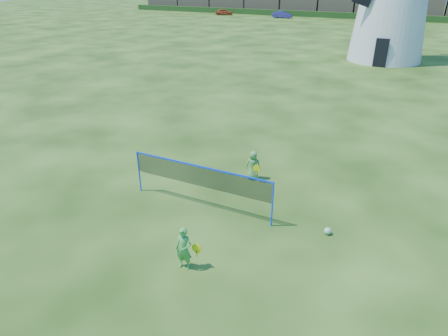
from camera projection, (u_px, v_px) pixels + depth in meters
The scene contains 8 objects.
ground at pixel (212, 214), 12.75m from camera, with size 220.00×220.00×0.00m, color black.
badminton_net at pixel (200, 177), 12.62m from camera, with size 5.05×0.05×1.55m.
player_girl at pixel (184, 249), 10.14m from camera, with size 0.66×0.36×1.25m.
player_boy at pixel (253, 165), 14.69m from camera, with size 0.67×0.49×1.13m.
play_ball at pixel (328, 231), 11.70m from camera, with size 0.22×0.22×0.22m, color green.
hedge at pixel (271, 12), 74.19m from camera, with size 62.00×0.80×1.00m, color #193814.
car_left at pixel (224, 12), 74.40m from camera, with size 1.32×3.28×1.12m, color #9E3B1C.
car_right at pixel (282, 15), 69.54m from camera, with size 1.23×3.52×1.16m, color navy.
Camera 1 is at (5.09, -9.46, 7.04)m, focal length 31.16 mm.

